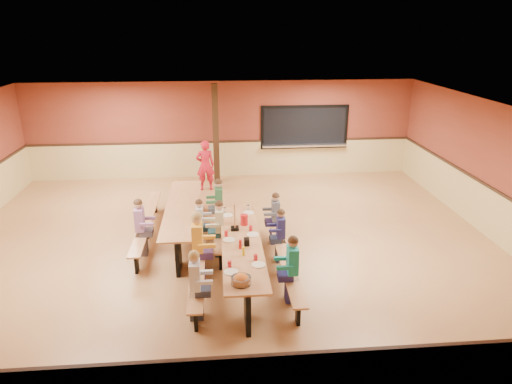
{
  "coord_description": "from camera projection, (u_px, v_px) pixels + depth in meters",
  "views": [
    {
      "loc": [
        -0.16,
        -9.07,
        4.6
      ],
      "look_at": [
        0.65,
        0.26,
        1.15
      ],
      "focal_mm": 32.0,
      "sensor_mm": 36.0,
      "label": 1
    }
  ],
  "objects": [
    {
      "name": "seated_child_char_right",
      "position": [
        275.0,
        219.0,
        10.02
      ],
      "size": [
        0.35,
        0.29,
        1.18
      ],
      "primitive_type": null,
      "color": "#4B4D55",
      "rests_on": "ground"
    },
    {
      "name": "punch_pitcher",
      "position": [
        244.0,
        220.0,
        9.31
      ],
      "size": [
        0.16,
        0.16,
        0.22
      ],
      "primitive_type": "cylinder",
      "color": "red",
      "rests_on": "cafeteria_table_main"
    },
    {
      "name": "place_settings",
      "position": [
        242.0,
        239.0,
        8.58
      ],
      "size": [
        0.65,
        3.3,
        0.11
      ],
      "primitive_type": null,
      "color": "beige",
      "rests_on": "cafeteria_table_main"
    },
    {
      "name": "condiment_ketchup",
      "position": [
        240.0,
        244.0,
        8.33
      ],
      "size": [
        0.06,
        0.06,
        0.17
      ],
      "primitive_type": "cylinder",
      "color": "#B2140F",
      "rests_on": "cafeteria_table_main"
    },
    {
      "name": "seated_child_tan_sec",
      "position": [
        220.0,
        229.0,
        9.47
      ],
      "size": [
        0.37,
        0.31,
        1.22
      ],
      "primitive_type": null,
      "color": "beige",
      "rests_on": "ground"
    },
    {
      "name": "seated_child_green_sec",
      "position": [
        219.0,
        205.0,
        10.69
      ],
      "size": [
        0.38,
        0.31,
        1.24
      ],
      "primitive_type": null,
      "color": "#2D613A",
      "rests_on": "ground"
    },
    {
      "name": "ground",
      "position": [
        228.0,
        246.0,
        10.08
      ],
      "size": [
        12.0,
        12.0,
        0.0
      ],
      "primitive_type": "plane",
      "color": "#966238",
      "rests_on": "ground"
    },
    {
      "name": "condiment_mustard",
      "position": [
        243.0,
        251.0,
        8.08
      ],
      "size": [
        0.06,
        0.06,
        0.17
      ],
      "primitive_type": "cylinder",
      "color": "yellow",
      "rests_on": "cafeteria_table_main"
    },
    {
      "name": "table_paddle",
      "position": [
        235.0,
        224.0,
        9.07
      ],
      "size": [
        0.16,
        0.16,
        0.56
      ],
      "color": "black",
      "rests_on": "cafeteria_table_main"
    },
    {
      "name": "kitchen_pass_through",
      "position": [
        304.0,
        129.0,
        14.42
      ],
      "size": [
        2.78,
        0.28,
        1.38
      ],
      "color": "black",
      "rests_on": "ground"
    },
    {
      "name": "seated_child_navy_right",
      "position": [
        281.0,
        236.0,
        9.24
      ],
      "size": [
        0.34,
        0.28,
        1.14
      ],
      "primitive_type": null,
      "color": "navy",
      "rests_on": "ground"
    },
    {
      "name": "cafeteria_table_main",
      "position": [
        242.0,
        252.0,
        8.68
      ],
      "size": [
        1.91,
        3.7,
        0.74
      ],
      "color": "#B37547",
      "rests_on": "ground"
    },
    {
      "name": "standing_woman",
      "position": [
        205.0,
        165.0,
        13.26
      ],
      "size": [
        0.58,
        0.42,
        1.49
      ],
      "primitive_type": "imported",
      "rotation": [
        0.0,
        0.0,
        3.26
      ],
      "color": "red",
      "rests_on": "ground"
    },
    {
      "name": "room_envelope",
      "position": [
        227.0,
        217.0,
        9.84
      ],
      "size": [
        12.04,
        10.04,
        3.02
      ],
      "color": "brown",
      "rests_on": "ground"
    },
    {
      "name": "seated_adult_yellow",
      "position": [
        198.0,
        246.0,
        8.59
      ],
      "size": [
        0.44,
        0.36,
        1.34
      ],
      "primitive_type": null,
      "color": "yellow",
      "rests_on": "ground"
    },
    {
      "name": "structural_post",
      "position": [
        216.0,
        134.0,
        13.66
      ],
      "size": [
        0.18,
        0.18,
        3.0
      ],
      "primitive_type": "cube",
      "color": "black",
      "rests_on": "ground"
    },
    {
      "name": "seated_child_purple_sec",
      "position": [
        140.0,
        228.0,
        9.5
      ],
      "size": [
        0.38,
        0.31,
        1.24
      ],
      "primitive_type": null,
      "color": "#946295",
      "rests_on": "ground"
    },
    {
      "name": "seated_child_grey_left",
      "position": [
        200.0,
        225.0,
        9.76
      ],
      "size": [
        0.33,
        0.27,
        1.13
      ],
      "primitive_type": null,
      "color": "#BABABA",
      "rests_on": "ground"
    },
    {
      "name": "cafeteria_table_second",
      "position": [
        183.0,
        215.0,
        10.36
      ],
      "size": [
        1.91,
        3.7,
        0.74
      ],
      "color": "#B37547",
      "rests_on": "ground"
    },
    {
      "name": "chip_bowl",
      "position": [
        241.0,
        280.0,
        7.2
      ],
      "size": [
        0.32,
        0.32,
        0.15
      ],
      "primitive_type": null,
      "color": "orange",
      "rests_on": "cafeteria_table_main"
    },
    {
      "name": "napkin_dispenser",
      "position": [
        247.0,
        242.0,
        8.47
      ],
      "size": [
        0.1,
        0.14,
        0.13
      ],
      "primitive_type": "cube",
      "color": "black",
      "rests_on": "cafeteria_table_main"
    },
    {
      "name": "seated_child_teal_right",
      "position": [
        292.0,
        270.0,
        7.87
      ],
      "size": [
        0.38,
        0.31,
        1.24
      ],
      "primitive_type": null,
      "color": "teal",
      "rests_on": "ground"
    },
    {
      "name": "seated_child_white_left",
      "position": [
        195.0,
        286.0,
        7.41
      ],
      "size": [
        0.38,
        0.31,
        1.22
      ],
      "primitive_type": null,
      "color": "silver",
      "rests_on": "ground"
    }
  ]
}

